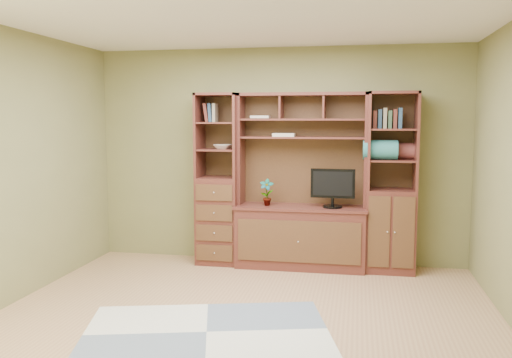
% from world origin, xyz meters
% --- Properties ---
extents(room, '(4.60, 4.10, 2.64)m').
position_xyz_m(room, '(0.00, 0.00, 1.30)').
color(room, tan).
rests_on(room, ground).
extents(center_hutch, '(1.54, 0.53, 2.05)m').
position_xyz_m(center_hutch, '(0.31, 1.73, 1.02)').
color(center_hutch, '#51231C').
rests_on(center_hutch, ground).
extents(left_tower, '(0.50, 0.45, 2.05)m').
position_xyz_m(left_tower, '(-0.69, 1.77, 1.02)').
color(left_tower, '#51231C').
rests_on(left_tower, ground).
extents(right_tower, '(0.55, 0.45, 2.05)m').
position_xyz_m(right_tower, '(1.33, 1.77, 1.02)').
color(right_tower, '#51231C').
rests_on(right_tower, ground).
extents(rug, '(2.28, 1.80, 0.01)m').
position_xyz_m(rug, '(-0.23, -0.41, 0.01)').
color(rug, '#A6ABAC').
rests_on(rug, ground).
extents(monitor, '(0.51, 0.25, 0.62)m').
position_xyz_m(monitor, '(0.68, 1.70, 1.04)').
color(monitor, black).
rests_on(monitor, center_hutch).
extents(orchid, '(0.17, 0.11, 0.32)m').
position_xyz_m(orchid, '(-0.09, 1.70, 0.89)').
color(orchid, '#9C4A35').
rests_on(orchid, center_hutch).
extents(magazines, '(0.26, 0.19, 0.04)m').
position_xyz_m(magazines, '(0.09, 1.82, 1.56)').
color(magazines, beige).
rests_on(magazines, center_hutch).
extents(bowl, '(0.22, 0.22, 0.05)m').
position_xyz_m(bowl, '(-0.64, 1.77, 1.42)').
color(bowl, silver).
rests_on(bowl, left_tower).
extents(blanket_teal, '(0.38, 0.22, 0.22)m').
position_xyz_m(blanket_teal, '(1.20, 1.73, 1.40)').
color(blanket_teal, '#2A6F6E').
rests_on(blanket_teal, right_tower).
extents(blanket_red, '(0.33, 0.19, 0.19)m').
position_xyz_m(blanket_red, '(1.46, 1.85, 1.38)').
color(blanket_red, brown).
rests_on(blanket_red, right_tower).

